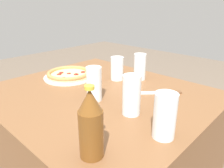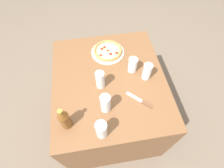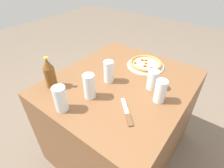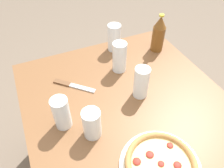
{
  "view_description": "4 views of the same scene",
  "coord_description": "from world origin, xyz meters",
  "px_view_note": "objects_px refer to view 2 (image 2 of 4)",
  "views": [
    {
      "loc": [
        -0.71,
        0.66,
        1.14
      ],
      "look_at": [
        -0.09,
        -0.0,
        0.79
      ],
      "focal_mm": 35.0,
      "sensor_mm": 36.0,
      "label": 1
    },
    {
      "loc": [
        -0.78,
        0.1,
        1.85
      ],
      "look_at": [
        -0.09,
        -0.01,
        0.79
      ],
      "focal_mm": 28.0,
      "sensor_mm": 36.0,
      "label": 2
    },
    {
      "loc": [
        -0.81,
        -0.54,
        1.43
      ],
      "look_at": [
        -0.1,
        0.01,
        0.76
      ],
      "focal_mm": 28.0,
      "sensor_mm": 36.0,
      "label": 3
    },
    {
      "loc": [
        0.53,
        -0.32,
        1.46
      ],
      "look_at": [
        -0.08,
        -0.05,
        0.81
      ],
      "focal_mm": 35.0,
      "sensor_mm": 36.0,
      "label": 4
    }
  ],
  "objects_px": {
    "glass_cola": "(100,80)",
    "glass_iced_tea": "(101,130)",
    "glass_water": "(147,72)",
    "glass_orange_juice": "(106,104)",
    "pizza_veggie": "(108,51)",
    "glass_lemonade": "(133,65)",
    "beer_bottle": "(64,119)",
    "knife": "(141,101)"
  },
  "relations": [
    {
      "from": "pizza_veggie",
      "to": "glass_lemonade",
      "type": "bearing_deg",
      "value": -143.51
    },
    {
      "from": "pizza_veggie",
      "to": "beer_bottle",
      "type": "distance_m",
      "value": 0.71
    },
    {
      "from": "glass_water",
      "to": "glass_iced_tea",
      "type": "bearing_deg",
      "value": 134.46
    },
    {
      "from": "glass_iced_tea",
      "to": "knife",
      "type": "distance_m",
      "value": 0.37
    },
    {
      "from": "glass_orange_juice",
      "to": "glass_cola",
      "type": "distance_m",
      "value": 0.2
    },
    {
      "from": "glass_orange_juice",
      "to": "glass_iced_tea",
      "type": "distance_m",
      "value": 0.18
    },
    {
      "from": "glass_orange_juice",
      "to": "beer_bottle",
      "type": "height_order",
      "value": "beer_bottle"
    },
    {
      "from": "glass_cola",
      "to": "knife",
      "type": "height_order",
      "value": "glass_cola"
    },
    {
      "from": "glass_water",
      "to": "glass_cola",
      "type": "relative_size",
      "value": 0.95
    },
    {
      "from": "glass_orange_juice",
      "to": "beer_bottle",
      "type": "relative_size",
      "value": 0.74
    },
    {
      "from": "beer_bottle",
      "to": "pizza_veggie",
      "type": "bearing_deg",
      "value": -31.07
    },
    {
      "from": "pizza_veggie",
      "to": "glass_iced_tea",
      "type": "relative_size",
      "value": 1.87
    },
    {
      "from": "glass_orange_juice",
      "to": "glass_iced_tea",
      "type": "bearing_deg",
      "value": 163.88
    },
    {
      "from": "pizza_veggie",
      "to": "glass_lemonade",
      "type": "distance_m",
      "value": 0.28
    },
    {
      "from": "glass_lemonade",
      "to": "glass_iced_tea",
      "type": "height_order",
      "value": "glass_iced_tea"
    },
    {
      "from": "pizza_veggie",
      "to": "beer_bottle",
      "type": "height_order",
      "value": "beer_bottle"
    },
    {
      "from": "pizza_veggie",
      "to": "glass_orange_juice",
      "type": "xyz_separation_m",
      "value": [
        -0.53,
        0.09,
        0.06
      ]
    },
    {
      "from": "glass_lemonade",
      "to": "knife",
      "type": "relative_size",
      "value": 0.75
    },
    {
      "from": "beer_bottle",
      "to": "knife",
      "type": "relative_size",
      "value": 1.25
    },
    {
      "from": "glass_lemonade",
      "to": "beer_bottle",
      "type": "xyz_separation_m",
      "value": [
        -0.38,
        0.53,
        0.04
      ]
    },
    {
      "from": "pizza_veggie",
      "to": "knife",
      "type": "distance_m",
      "value": 0.54
    },
    {
      "from": "glass_water",
      "to": "glass_orange_juice",
      "type": "distance_m",
      "value": 0.41
    },
    {
      "from": "glass_cola",
      "to": "glass_lemonade",
      "type": "xyz_separation_m",
      "value": [
        0.11,
        -0.27,
        -0.01
      ]
    },
    {
      "from": "glass_water",
      "to": "glass_orange_juice",
      "type": "relative_size",
      "value": 0.92
    },
    {
      "from": "glass_water",
      "to": "glass_iced_tea",
      "type": "distance_m",
      "value": 0.56
    },
    {
      "from": "pizza_veggie",
      "to": "knife",
      "type": "relative_size",
      "value": 1.66
    },
    {
      "from": "glass_orange_juice",
      "to": "glass_cola",
      "type": "height_order",
      "value": "glass_orange_juice"
    },
    {
      "from": "knife",
      "to": "beer_bottle",
      "type": "bearing_deg",
      "value": 100.03
    },
    {
      "from": "pizza_veggie",
      "to": "glass_lemonade",
      "type": "height_order",
      "value": "glass_lemonade"
    },
    {
      "from": "glass_lemonade",
      "to": "glass_iced_tea",
      "type": "xyz_separation_m",
      "value": [
        -0.48,
        0.31,
        0.01
      ]
    },
    {
      "from": "glass_cola",
      "to": "glass_iced_tea",
      "type": "distance_m",
      "value": 0.37
    },
    {
      "from": "pizza_veggie",
      "to": "glass_lemonade",
      "type": "relative_size",
      "value": 2.21
    },
    {
      "from": "glass_water",
      "to": "pizza_veggie",
      "type": "bearing_deg",
      "value": 39.48
    },
    {
      "from": "pizza_veggie",
      "to": "beer_bottle",
      "type": "bearing_deg",
      "value": 148.93
    },
    {
      "from": "glass_iced_tea",
      "to": "knife",
      "type": "height_order",
      "value": "glass_iced_tea"
    },
    {
      "from": "beer_bottle",
      "to": "knife",
      "type": "bearing_deg",
      "value": -79.97
    },
    {
      "from": "glass_orange_juice",
      "to": "beer_bottle",
      "type": "xyz_separation_m",
      "value": [
        -0.07,
        0.27,
        0.03
      ]
    },
    {
      "from": "glass_water",
      "to": "beer_bottle",
      "type": "relative_size",
      "value": 0.68
    },
    {
      "from": "pizza_veggie",
      "to": "glass_iced_tea",
      "type": "xyz_separation_m",
      "value": [
        -0.7,
        0.14,
        0.05
      ]
    },
    {
      "from": "pizza_veggie",
      "to": "glass_cola",
      "type": "relative_size",
      "value": 1.87
    },
    {
      "from": "pizza_veggie",
      "to": "glass_water",
      "type": "height_order",
      "value": "glass_water"
    },
    {
      "from": "pizza_veggie",
      "to": "glass_lemonade",
      "type": "xyz_separation_m",
      "value": [
        -0.22,
        -0.17,
        0.04
      ]
    }
  ]
}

